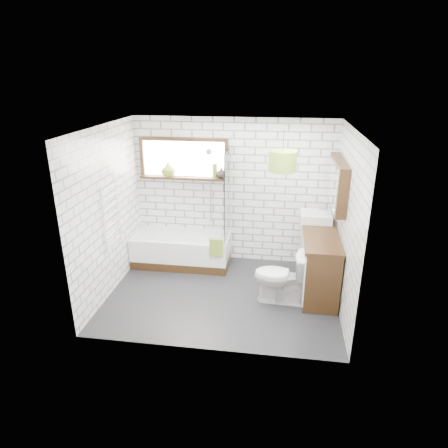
# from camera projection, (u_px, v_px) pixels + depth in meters

# --- Properties ---
(floor) EXTENTS (3.40, 2.60, 0.01)m
(floor) POSITION_uv_depth(u_px,v_px,m) (222.00, 295.00, 6.10)
(floor) COLOR black
(floor) RESTS_ON ground
(ceiling) EXTENTS (3.40, 2.60, 0.01)m
(ceiling) POSITION_uv_depth(u_px,v_px,m) (222.00, 127.00, 5.19)
(ceiling) COLOR white
(ceiling) RESTS_ON ground
(wall_back) EXTENTS (3.40, 0.01, 2.50)m
(wall_back) POSITION_uv_depth(u_px,v_px,m) (234.00, 192.00, 6.85)
(wall_back) COLOR white
(wall_back) RESTS_ON ground
(wall_front) EXTENTS (3.40, 0.01, 2.50)m
(wall_front) POSITION_uv_depth(u_px,v_px,m) (205.00, 258.00, 4.44)
(wall_front) COLOR white
(wall_front) RESTS_ON ground
(wall_left) EXTENTS (0.01, 2.60, 2.50)m
(wall_left) POSITION_uv_depth(u_px,v_px,m) (108.00, 212.00, 5.88)
(wall_left) COLOR white
(wall_left) RESTS_ON ground
(wall_right) EXTENTS (0.01, 2.60, 2.50)m
(wall_right) POSITION_uv_depth(u_px,v_px,m) (346.00, 224.00, 5.41)
(wall_right) COLOR white
(wall_right) RESTS_ON ground
(window) EXTENTS (1.52, 0.16, 0.68)m
(window) POSITION_uv_depth(u_px,v_px,m) (184.00, 159.00, 6.72)
(window) COLOR black
(window) RESTS_ON wall_back
(towel_radiator) EXTENTS (0.06, 0.52, 1.00)m
(towel_radiator) POSITION_uv_depth(u_px,v_px,m) (111.00, 215.00, 5.89)
(towel_radiator) COLOR white
(towel_radiator) RESTS_ON wall_left
(mirror_cabinet) EXTENTS (0.16, 1.20, 0.70)m
(mirror_cabinet) POSITION_uv_depth(u_px,v_px,m) (338.00, 184.00, 5.83)
(mirror_cabinet) COLOR black
(mirror_cabinet) RESTS_ON wall_right
(shower_riser) EXTENTS (0.02, 0.02, 1.30)m
(shower_riser) POSITION_uv_depth(u_px,v_px,m) (210.00, 186.00, 6.83)
(shower_riser) COLOR silver
(shower_riser) RESTS_ON wall_back
(bathtub) EXTENTS (1.66, 0.73, 0.54)m
(bathtub) POSITION_uv_depth(u_px,v_px,m) (182.00, 250.00, 6.98)
(bathtub) COLOR white
(bathtub) RESTS_ON floor
(shower_screen) EXTENTS (0.02, 0.72, 1.50)m
(shower_screen) POSITION_uv_depth(u_px,v_px,m) (228.00, 196.00, 6.50)
(shower_screen) COLOR white
(shower_screen) RESTS_ON bathtub
(towel_green) EXTENTS (0.22, 0.06, 0.30)m
(towel_green) POSITION_uv_depth(u_px,v_px,m) (216.00, 248.00, 6.46)
(towel_green) COLOR olive
(towel_green) RESTS_ON bathtub
(towel_beige) EXTENTS (0.21, 0.05, 0.27)m
(towel_beige) POSITION_uv_depth(u_px,v_px,m) (216.00, 248.00, 6.46)
(towel_beige) COLOR tan
(towel_beige) RESTS_ON bathtub
(vanity) EXTENTS (0.53, 1.63, 0.94)m
(vanity) POSITION_uv_depth(u_px,v_px,m) (319.00, 259.00, 6.17)
(vanity) COLOR black
(vanity) RESTS_ON floor
(basin) EXTENTS (0.49, 0.43, 0.14)m
(basin) POSITION_uv_depth(u_px,v_px,m) (316.00, 217.00, 6.38)
(basin) COLOR white
(basin) RESTS_ON vanity
(tap) EXTENTS (0.03, 0.03, 0.16)m
(tap) POSITION_uv_depth(u_px,v_px,m) (326.00, 214.00, 6.34)
(tap) COLOR silver
(tap) RESTS_ON vanity
(toilet) EXTENTS (0.51, 0.82, 0.80)m
(toilet) POSITION_uv_depth(u_px,v_px,m) (281.00, 277.00, 5.78)
(toilet) COLOR white
(toilet) RESTS_ON floor
(vase_olive) EXTENTS (0.32, 0.32, 0.25)m
(vase_olive) POSITION_uv_depth(u_px,v_px,m) (168.00, 170.00, 6.80)
(vase_olive) COLOR olive
(vase_olive) RESTS_ON window
(vase_dark) EXTENTS (0.22, 0.22, 0.18)m
(vase_dark) POSITION_uv_depth(u_px,v_px,m) (221.00, 174.00, 6.69)
(vase_dark) COLOR black
(vase_dark) RESTS_ON window
(bottle) EXTENTS (0.09, 0.09, 0.24)m
(bottle) POSITION_uv_depth(u_px,v_px,m) (215.00, 172.00, 6.70)
(bottle) COLOR olive
(bottle) RESTS_ON window
(pendant) EXTENTS (0.36, 0.36, 0.27)m
(pendant) POSITION_uv_depth(u_px,v_px,m) (282.00, 161.00, 5.16)
(pendant) COLOR olive
(pendant) RESTS_ON ceiling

